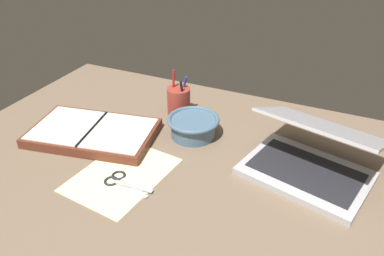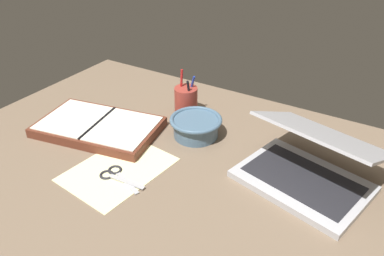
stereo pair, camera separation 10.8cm
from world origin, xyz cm
name	(u,v)px [view 2 (the right image)]	position (x,y,z in cm)	size (l,w,h in cm)	color
desk_top	(174,166)	(0.00, 0.00, 1.00)	(140.00, 100.00, 2.00)	#75604C
laptop	(309,165)	(34.04, 11.97, 6.93)	(37.61, 35.60, 16.88)	#B7B7BC
bowl	(196,126)	(-2.02, 15.47, 5.54)	(16.23, 16.23, 6.36)	slate
pen_cup	(186,101)	(-12.17, 26.00, 6.90)	(7.80, 7.80, 15.50)	#9E382D
planner	(99,127)	(-29.81, 1.74, 3.59)	(41.18, 29.16, 3.37)	brown
scissors	(115,175)	(-10.28, -13.00, 2.34)	(14.05, 6.91, 0.80)	#B7B7BC
paper_sheet_front	(118,169)	(-11.37, -10.37, 2.08)	(20.96, 28.08, 0.16)	#F4EFB2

